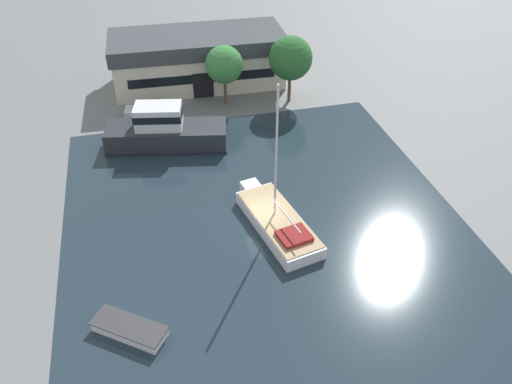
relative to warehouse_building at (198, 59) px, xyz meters
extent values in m
plane|color=slate|center=(0.90, -25.42, -2.86)|extent=(440.00, 440.00, 0.00)
cube|color=#1E2D38|center=(0.90, -25.42, -2.85)|extent=(29.77, 32.85, 0.01)
cube|color=beige|center=(0.00, 0.00, -0.85)|extent=(18.76, 8.52, 4.01)
cube|color=#383D42|center=(0.00, 0.00, 1.97)|extent=(19.32, 8.78, 1.64)
cube|color=black|center=(-0.17, -3.88, -1.45)|extent=(2.21, 0.16, 2.81)
cube|color=black|center=(-0.17, -3.87, -0.65)|extent=(15.66, 0.71, 1.00)
cylinder|color=brown|center=(1.85, -5.85, -1.38)|extent=(0.30, 0.30, 2.95)
sphere|color=#387A3D|center=(1.85, -5.85, 1.53)|extent=(3.84, 3.84, 3.84)
cylinder|color=brown|center=(8.59, -6.82, -1.31)|extent=(0.35, 0.35, 3.10)
sphere|color=#28602D|center=(8.59, -6.82, 1.93)|extent=(4.50, 4.50, 4.50)
cube|color=silver|center=(-6.32, -6.83, -2.21)|extent=(4.84, 2.45, 0.72)
cube|color=black|center=(-6.14, -6.86, -1.54)|extent=(2.61, 1.90, 0.62)
cube|color=black|center=(-7.34, -6.67, -1.57)|extent=(0.26, 1.40, 0.50)
cylinder|color=black|center=(-7.86, -7.38, -2.56)|extent=(0.62, 0.29, 0.60)
cylinder|color=black|center=(-7.62, -5.84, -2.56)|extent=(0.62, 0.29, 0.60)
cylinder|color=black|center=(-5.02, -7.82, -2.56)|extent=(0.62, 0.29, 0.60)
cylinder|color=black|center=(-4.78, -6.28, -2.56)|extent=(0.62, 0.29, 0.60)
cube|color=white|center=(1.73, -26.47, -2.36)|extent=(4.76, 8.98, 0.98)
cube|color=white|center=(0.75, -21.71, -2.36)|extent=(1.61, 1.46, 0.98)
cube|color=tan|center=(1.73, -26.47, -1.83)|extent=(4.57, 8.62, 0.08)
cylinder|color=silver|center=(1.60, -25.85, 3.40)|extent=(0.16, 0.16, 10.38)
cylinder|color=silver|center=(1.99, -27.73, -0.69)|extent=(0.89, 3.78, 0.12)
cube|color=maroon|center=(2.20, -28.77, -1.64)|extent=(2.51, 2.27, 0.30)
cube|color=#23282D|center=(-5.01, -12.68, -1.86)|extent=(11.41, 5.65, 1.99)
cube|color=black|center=(-5.01, -12.68, -2.71)|extent=(11.53, 5.74, 0.18)
cube|color=silver|center=(-5.55, -12.57, 0.19)|extent=(4.58, 3.31, 2.11)
cube|color=black|center=(-5.55, -12.57, 0.41)|extent=(4.68, 3.39, 0.68)
cube|color=white|center=(-9.48, -33.32, -2.53)|extent=(4.50, 3.90, 0.63)
cube|color=#333338|center=(-9.48, -33.32, -2.18)|extent=(4.69, 4.08, 0.08)
camera|label=1|loc=(-6.67, -53.17, 22.09)|focal=35.00mm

